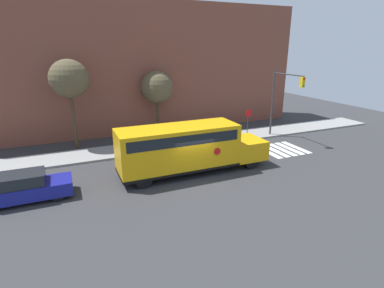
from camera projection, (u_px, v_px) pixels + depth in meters
name	position (u px, v px, depth m)	size (l,w,h in m)	color
ground_plane	(192.00, 177.00, 18.83)	(60.00, 60.00, 0.00)	#333335
sidewalk_strip	(161.00, 146.00, 24.49)	(44.00, 3.00, 0.15)	gray
building_backdrop	(138.00, 68.00, 28.37)	(32.00, 4.00, 11.77)	brown
crosswalk_stripes	(282.00, 149.00, 23.84)	(3.30, 3.20, 0.01)	white
school_bus	(186.00, 147.00, 18.94)	(9.85, 2.57, 3.13)	#EAA80F
parked_car	(23.00, 188.00, 15.67)	(4.67, 1.72, 1.55)	navy
stop_sign	(248.00, 120.00, 25.89)	(0.63, 0.10, 2.68)	#38383A
traffic_light	(282.00, 95.00, 25.43)	(0.28, 3.63, 5.90)	#38383A
tree_near_sidewalk	(157.00, 87.00, 26.55)	(2.85, 2.85, 5.81)	#423323
tree_far_sidewalk	(69.00, 79.00, 22.50)	(2.91, 2.91, 6.97)	#423323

